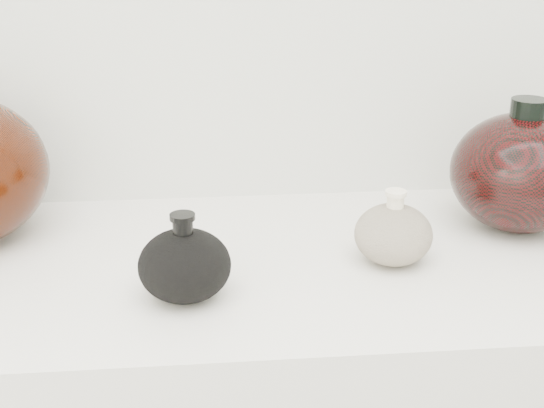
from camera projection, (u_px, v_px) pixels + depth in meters
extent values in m
cube|color=silver|center=(270.00, 269.00, 1.05)|extent=(1.20, 0.50, 0.03)
ellipsoid|color=black|center=(185.00, 265.00, 0.93)|extent=(0.15, 0.15, 0.09)
cylinder|color=black|center=(183.00, 227.00, 0.91)|extent=(0.03, 0.03, 0.03)
cylinder|color=black|center=(182.00, 217.00, 0.91)|extent=(0.04, 0.04, 0.01)
ellipsoid|color=#C0AB94|center=(393.00, 234.00, 1.03)|extent=(0.12, 0.12, 0.08)
cylinder|color=beige|center=(395.00, 202.00, 1.01)|extent=(0.03, 0.03, 0.03)
cylinder|color=beige|center=(396.00, 193.00, 1.00)|extent=(0.03, 0.03, 0.01)
ellipsoid|color=black|center=(521.00, 173.00, 1.12)|extent=(0.24, 0.24, 0.18)
cylinder|color=black|center=(529.00, 110.00, 1.09)|extent=(0.06, 0.06, 0.03)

